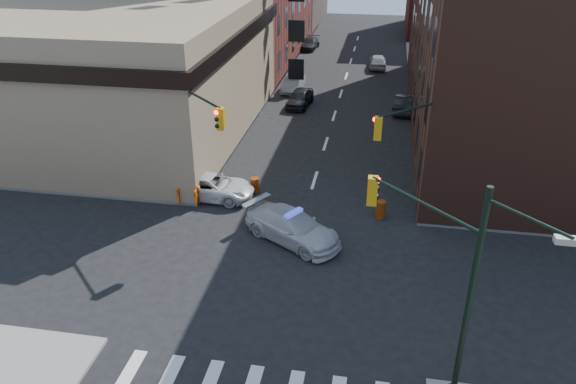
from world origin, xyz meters
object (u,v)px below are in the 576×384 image
at_px(police_car, 293,227).
at_px(parked_car_enear, 405,103).
at_px(parked_car_wfar, 293,83).
at_px(parked_car_wnear, 300,98).
at_px(barrel_road, 380,210).
at_px(barrel_bank, 255,185).
at_px(pedestrian_b, 118,168).
at_px(pickup, 211,186).
at_px(pedestrian_a, 129,181).
at_px(barricade_nw_a, 189,194).

relative_size(police_car, parked_car_enear, 1.24).
bearing_deg(parked_car_wfar, parked_car_wnear, -68.79).
height_order(parked_car_enear, barrel_road, parked_car_enear).
bearing_deg(barrel_road, barrel_bank, 166.15).
xyz_separation_m(parked_car_wfar, barrel_road, (8.42, -22.16, -0.18)).
distance_m(pedestrian_b, barrel_road, 15.64).
relative_size(parked_car_wfar, barrel_road, 4.13).
xyz_separation_m(pickup, parked_car_wnear, (2.45, 17.19, 0.03)).
bearing_deg(barrel_road, pedestrian_a, 180.00).
xyz_separation_m(police_car, barrel_bank, (-3.03, 4.83, -0.31)).
relative_size(parked_car_wnear, parked_car_enear, 0.99).
bearing_deg(barricade_nw_a, parked_car_enear, 58.34).
xyz_separation_m(parked_car_wfar, pedestrian_b, (-7.13, -20.64, 0.35)).
bearing_deg(pedestrian_a, police_car, 24.94).
distance_m(barrel_road, barrel_bank, 7.49).
bearing_deg(police_car, pickup, 86.06).
bearing_deg(parked_car_wnear, pickup, -92.51).
relative_size(parked_car_enear, barricade_nw_a, 3.13).
bearing_deg(parked_car_wnear, barrel_road, -62.70).
bearing_deg(parked_car_enear, pedestrian_a, 56.23).
distance_m(pedestrian_a, pedestrian_b, 2.05).
distance_m(police_car, parked_car_wfar, 25.54).
distance_m(barrel_road, barricade_nw_a, 10.56).
distance_m(pickup, barrel_bank, 2.55).
bearing_deg(barrel_road, parked_car_enear, 85.42).
relative_size(police_car, pedestrian_a, 3.00).
bearing_deg(parked_car_enear, parked_car_wnear, 7.41).
bearing_deg(parked_car_enear, barrel_bank, 68.92).
distance_m(pickup, parked_car_wfar, 21.43).
bearing_deg(pickup, barrel_road, -91.28).
height_order(parked_car_wfar, parked_car_enear, parked_car_enear).
xyz_separation_m(parked_car_wfar, barricade_nw_a, (-2.14, -22.46, -0.02)).
xyz_separation_m(pickup, barricade_nw_a, (-0.96, -1.06, -0.02)).
bearing_deg(pedestrian_b, parked_car_wfar, 44.54).
xyz_separation_m(parked_car_enear, barrel_bank, (-8.72, -16.19, -0.25)).
height_order(parked_car_wnear, parked_car_enear, parked_car_wnear).
height_order(pickup, parked_car_wnear, parked_car_wnear).
bearing_deg(pickup, police_car, -122.13).
bearing_deg(parked_car_wnear, barrel_bank, -84.87).
distance_m(parked_car_wnear, barrel_bank, 16.16).
height_order(parked_car_wnear, barrel_bank, parked_car_wnear).
distance_m(pedestrian_a, barrel_bank, 7.16).
distance_m(police_car, pedestrian_a, 10.39).
relative_size(police_car, parked_car_wfar, 1.28).
bearing_deg(police_car, parked_car_enear, 16.29).
bearing_deg(pedestrian_a, parked_car_wnear, 110.54).
relative_size(barrel_road, barricade_nw_a, 0.73).
distance_m(pedestrian_b, barricade_nw_a, 5.33).
relative_size(barrel_road, barrel_bank, 1.10).
bearing_deg(pickup, pedestrian_a, 102.66).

